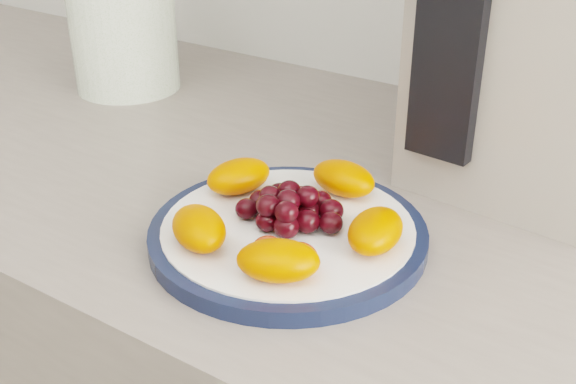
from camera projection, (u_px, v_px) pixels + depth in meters
The scene contains 5 objects.
plate_rim at pixel (288, 235), 0.64m from camera, with size 0.25×0.25×0.01m, color #131C38.
plate_face at pixel (288, 234), 0.64m from camera, with size 0.22×0.22×0.02m, color white.
canister at pixel (123, 27), 0.96m from camera, with size 0.14×0.14×0.17m, color #3D721B.
appliance_panel at pixel (454, 12), 0.62m from camera, with size 0.06×0.02×0.27m, color black.
fruit_plate at pixel (288, 213), 0.62m from camera, with size 0.21×0.21×0.03m.
Camera 1 is at (0.36, 0.62, 1.24)m, focal length 45.00 mm.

